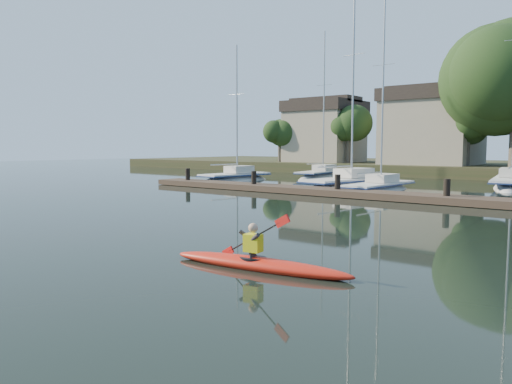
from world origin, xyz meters
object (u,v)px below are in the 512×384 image
Objects in this scene: sailboat_2 at (379,194)px; sailboat_5 at (322,179)px; sailboat_1 at (349,191)px; kayak at (258,261)px; dock at (388,195)px; sailboat_6 at (511,190)px; sailboat_0 at (235,183)px.

sailboat_5 is (-9.94, 9.88, -0.01)m from sailboat_2.
sailboat_1 is 11.34m from sailboat_5.
sailboat_2 is at bearing -49.88° from sailboat_5.
kayak is 0.14× the size of dock.
sailboat_6 is at bearing 58.28° from sailboat_2.
kayak is at bearing -71.30° from sailboat_2.
sailboat_2 is 14.01m from sailboat_5.
sailboat_1 is at bearing -55.19° from sailboat_5.
sailboat_6 reaches higher than dock.
kayak is 0.33× the size of sailboat_5.
kayak is 0.39× the size of sailboat_0.
kayak is 16.31m from dock.
sailboat_6 is at bearing 74.77° from dock.
sailboat_2 reaches higher than dock.
sailboat_6 reaches higher than sailboat_1.
sailboat_5 reaches higher than dock.
sailboat_5 is at bearing 131.59° from dock.
sailboat_1 is 2.92m from sailboat_2.
sailboat_2 is at bearing 98.87° from kayak.
sailboat_1 is at bearing 3.90° from sailboat_0.
sailboat_1 is 0.89× the size of sailboat_6.
sailboat_6 is (8.33, 7.39, 0.01)m from sailboat_1.
kayak is 28.35m from sailboat_0.
kayak is at bearing -76.67° from dock.
sailboat_2 is (-2.27, 3.88, -0.37)m from dock.
sailboat_1 is 1.08× the size of sailboat_5.
sailboat_2 is (2.67, -1.17, 0.04)m from sailboat_1.
sailboat_6 reaches higher than sailboat_2.
sailboat_0 is 0.90× the size of sailboat_2.
sailboat_0 is (-18.87, 21.16, -0.37)m from kayak.
sailboat_1 is at bearing 104.46° from kayak.
sailboat_1 reaches higher than dock.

